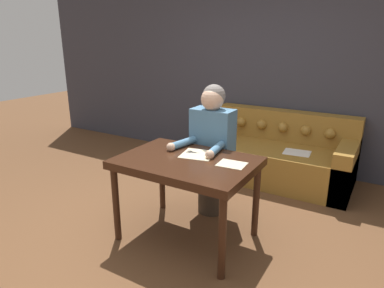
# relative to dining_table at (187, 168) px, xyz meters

# --- Properties ---
(ground_plane) EXTENTS (16.00, 16.00, 0.00)m
(ground_plane) POSITION_rel_dining_table_xyz_m (-0.13, -0.08, -0.67)
(ground_plane) COLOR brown
(wall_back) EXTENTS (8.00, 0.06, 2.60)m
(wall_back) POSITION_rel_dining_table_xyz_m (-0.13, 2.23, 0.63)
(wall_back) COLOR #383842
(wall_back) RESTS_ON ground_plane
(dining_table) EXTENTS (1.16, 0.82, 0.76)m
(dining_table) POSITION_rel_dining_table_xyz_m (0.00, 0.00, 0.00)
(dining_table) COLOR #381E11
(dining_table) RESTS_ON ground_plane
(couch) EXTENTS (1.85, 0.92, 0.83)m
(couch) POSITION_rel_dining_table_xyz_m (0.27, 1.77, -0.38)
(couch) COLOR olive
(couch) RESTS_ON ground_plane
(person) EXTENTS (0.48, 0.61, 1.33)m
(person) POSITION_rel_dining_table_xyz_m (-0.04, 0.54, 0.02)
(person) COLOR #33281E
(person) RESTS_ON ground_plane
(pattern_paper_main) EXTENTS (0.33, 0.33, 0.00)m
(pattern_paper_main) POSITION_rel_dining_table_xyz_m (0.02, 0.15, 0.09)
(pattern_paper_main) COLOR beige
(pattern_paper_main) RESTS_ON dining_table
(pattern_paper_offcut) EXTENTS (0.24, 0.20, 0.00)m
(pattern_paper_offcut) POSITION_rel_dining_table_xyz_m (0.39, 0.08, 0.09)
(pattern_paper_offcut) COLOR beige
(pattern_paper_offcut) RESTS_ON dining_table
(scissors) EXTENTS (0.21, 0.08, 0.01)m
(scissors) POSITION_rel_dining_table_xyz_m (-0.03, 0.17, 0.09)
(scissors) COLOR silver
(scissors) RESTS_ON dining_table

